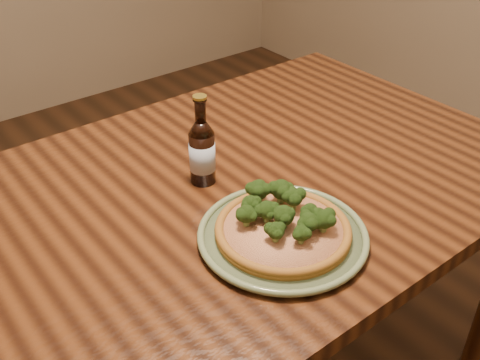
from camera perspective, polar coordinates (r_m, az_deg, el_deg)
table at (r=1.26m, az=-4.18°, el=-5.19°), size 1.60×0.90×0.75m
plate at (r=1.08m, az=4.36°, el=-5.62°), size 0.33×0.33×0.02m
pizza at (r=1.07m, az=4.36°, el=-4.66°), size 0.26×0.26×0.07m
beer_bottle at (r=1.21m, az=-3.88°, el=2.94°), size 0.06×0.06×0.21m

